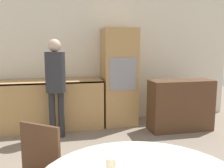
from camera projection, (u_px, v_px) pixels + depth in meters
The scene contains 6 objects.
wall_back at pixel (92, 58), 5.03m from camera, with size 6.01×0.05×2.60m.
kitchen_counter at pixel (41, 104), 4.61m from camera, with size 2.28×0.60×0.91m.
oven_unit at pixel (119, 77), 4.86m from camera, with size 0.64×0.59×1.87m.
sideboard at pixel (180, 105), 4.57m from camera, with size 1.15×0.45×0.93m.
person_standing at pixel (55, 77), 4.10m from camera, with size 0.33×0.33×1.65m.
cup at pixel (111, 165), 1.59m from camera, with size 0.07×0.07×0.10m.
Camera 1 is at (-0.68, -0.12, 1.57)m, focal length 40.00 mm.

